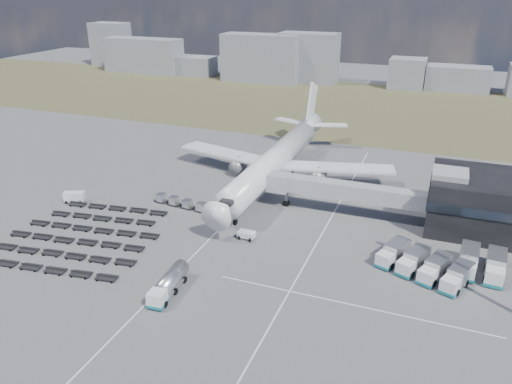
% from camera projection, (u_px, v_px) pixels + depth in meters
% --- Properties ---
extents(ground, '(420.00, 420.00, 0.00)m').
position_uv_depth(ground, '(215.00, 247.00, 85.33)').
color(ground, '#565659').
rests_on(ground, ground).
extents(grass_strip, '(420.00, 90.00, 0.01)m').
position_uv_depth(grass_strip, '(346.00, 106.00, 179.64)').
color(grass_strip, brown).
rests_on(grass_strip, ground).
extents(lane_markings, '(47.12, 110.00, 0.01)m').
position_uv_depth(lane_markings, '(274.00, 249.00, 84.66)').
color(lane_markings, silver).
rests_on(lane_markings, ground).
extents(jet_bridge, '(30.30, 3.80, 7.05)m').
position_uv_depth(jet_bridge, '(335.00, 189.00, 95.58)').
color(jet_bridge, '#939399').
rests_on(jet_bridge, ground).
extents(airliner, '(51.59, 64.53, 17.62)m').
position_uv_depth(airliner, '(277.00, 159.00, 111.01)').
color(airliner, white).
rests_on(airliner, ground).
extents(skyline, '(294.24, 27.60, 22.92)m').
position_uv_depth(skyline, '(361.00, 64.00, 210.51)').
color(skyline, gray).
rests_on(skyline, ground).
extents(fuel_tanker, '(3.00, 9.54, 3.04)m').
position_uv_depth(fuel_tanker, '(169.00, 284.00, 72.22)').
color(fuel_tanker, white).
rests_on(fuel_tanker, ground).
extents(pushback_tug, '(3.02, 1.75, 1.38)m').
position_uv_depth(pushback_tug, '(246.00, 235.00, 87.73)').
color(pushback_tug, white).
rests_on(pushback_tug, ground).
extents(utility_van, '(4.49, 3.30, 2.20)m').
position_uv_depth(utility_van, '(74.00, 197.00, 101.94)').
color(utility_van, white).
rests_on(utility_van, ground).
extents(catering_truck, '(2.69, 5.68, 2.53)m').
position_uv_depth(catering_truck, '(318.00, 185.00, 107.66)').
color(catering_truck, white).
rests_on(catering_truck, ground).
extents(service_trucks_near, '(14.74, 11.47, 2.89)m').
position_uv_depth(service_trucks_near, '(424.00, 265.00, 76.97)').
color(service_trucks_near, white).
rests_on(service_trucks_near, ground).
extents(service_trucks_far, '(7.24, 8.43, 3.19)m').
position_uv_depth(service_trucks_far, '(482.00, 264.00, 76.90)').
color(service_trucks_far, white).
rests_on(service_trucks_far, ground).
extents(uld_row, '(12.39, 2.96, 1.70)m').
position_uv_depth(uld_row, '(181.00, 202.00, 99.82)').
color(uld_row, black).
rests_on(uld_row, ground).
extents(baggage_dollies, '(28.35, 27.92, 0.79)m').
position_uv_depth(baggage_dollies, '(81.00, 236.00, 88.19)').
color(baggage_dollies, black).
rests_on(baggage_dollies, ground).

